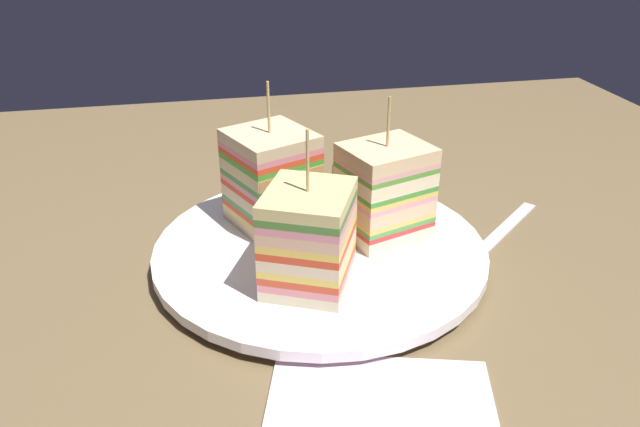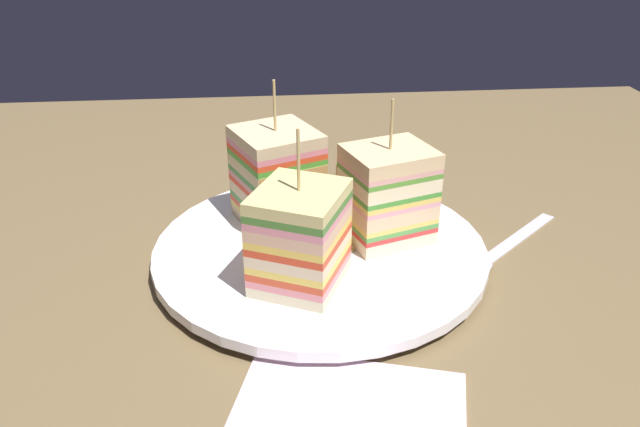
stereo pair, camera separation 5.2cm
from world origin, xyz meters
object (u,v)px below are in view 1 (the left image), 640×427
at_px(plate, 320,251).
at_px(napkin, 380,413).
at_px(chip_pile, 332,235).
at_px(sandwich_wedge_1, 272,179).
at_px(spoon, 482,248).
at_px(sandwich_wedge_2, 309,238).
at_px(sandwich_wedge_0, 384,192).

xyz_separation_m(plate, napkin, (-0.00, -0.19, -0.01)).
bearing_deg(napkin, chip_pile, 86.51).
xyz_separation_m(sandwich_wedge_1, spoon, (0.18, -0.06, -0.06)).
distance_m(spoon, napkin, 0.23).
xyz_separation_m(sandwich_wedge_2, spoon, (0.17, 0.04, -0.05)).
distance_m(sandwich_wedge_0, sandwich_wedge_2, 0.10).
height_order(sandwich_wedge_2, spoon, sandwich_wedge_2).
bearing_deg(spoon, sandwich_wedge_1, -59.92).
bearing_deg(napkin, sandwich_wedge_0, 73.01).
xyz_separation_m(plate, spoon, (0.15, -0.01, -0.01)).
xyz_separation_m(chip_pile, spoon, (0.13, -0.02, -0.02)).
xyz_separation_m(sandwich_wedge_0, sandwich_wedge_2, (-0.08, -0.06, -0.00)).
distance_m(plate, sandwich_wedge_2, 0.07).
bearing_deg(spoon, plate, -46.36).
height_order(chip_pile, napkin, chip_pile).
bearing_deg(sandwich_wedge_2, chip_pile, -3.60).
height_order(sandwich_wedge_1, sandwich_wedge_2, sandwich_wedge_1).
xyz_separation_m(sandwich_wedge_0, chip_pile, (-0.05, -0.01, -0.03)).
height_order(sandwich_wedge_0, sandwich_wedge_1, sandwich_wedge_1).
bearing_deg(napkin, sandwich_wedge_1, 98.08).
height_order(plate, napkin, plate).
relative_size(sandwich_wedge_2, spoon, 0.96).
bearing_deg(sandwich_wedge_1, sandwich_wedge_2, -16.02).
relative_size(plate, sandwich_wedge_0, 2.28).
relative_size(chip_pile, napkin, 0.43).
relative_size(sandwich_wedge_0, sandwich_wedge_1, 0.95).
xyz_separation_m(plate, sandwich_wedge_2, (-0.02, -0.06, 0.05)).
relative_size(sandwich_wedge_1, napkin, 0.92).
bearing_deg(plate, sandwich_wedge_0, 7.62).
bearing_deg(sandwich_wedge_0, plate, -10.85).
bearing_deg(napkin, sandwich_wedge_2, 98.45).
height_order(sandwich_wedge_1, napkin, sandwich_wedge_1).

